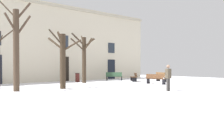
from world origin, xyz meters
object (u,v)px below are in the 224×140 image
at_px(tree_foreground, 16,47).
at_px(person_by_shop_door, 168,76).
at_px(bench_far_corner, 155,79).
at_px(tree_left_of_center, 84,57).
at_px(bench_back_to_back_left, 162,77).
at_px(bench_by_litter_bin, 114,76).
at_px(litter_bin, 77,77).
at_px(bench_facing_shops, 134,77).
at_px(tree_right_of_center, 62,58).

xyz_separation_m(tree_foreground, person_by_shop_door, (7.31, -5.91, -1.85)).
bearing_deg(bench_far_corner, tree_left_of_center, 30.34).
relative_size(tree_left_of_center, bench_back_to_back_left, 2.52).
xyz_separation_m(tree_foreground, bench_by_litter_bin, (11.73, 4.37, -2.31)).
bearing_deg(bench_by_litter_bin, person_by_shop_door, 115.33).
height_order(bench_by_litter_bin, bench_far_corner, bench_by_litter_bin).
relative_size(tree_left_of_center, bench_far_corner, 2.58).
height_order(tree_foreground, litter_bin, tree_foreground).
bearing_deg(bench_facing_shops, bench_far_corner, 19.75).
bearing_deg(litter_bin, bench_far_corner, -61.38).
distance_m(bench_back_to_back_left, person_by_shop_door, 8.72).
xyz_separation_m(tree_right_of_center, bench_back_to_back_left, (10.95, 0.09, -1.64)).
bearing_deg(bench_far_corner, bench_facing_shops, -24.04).
bearing_deg(bench_back_to_back_left, person_by_shop_door, 153.43).
bearing_deg(person_by_shop_door, tree_left_of_center, 87.51).
bearing_deg(tree_left_of_center, bench_facing_shops, -16.43).
bearing_deg(person_by_shop_door, bench_by_litter_bin, 63.27).
xyz_separation_m(tree_right_of_center, litter_bin, (4.42, 5.11, -1.68)).
bearing_deg(bench_far_corner, tree_foreground, 74.00).
bearing_deg(bench_facing_shops, bench_back_to_back_left, 77.48).
relative_size(tree_foreground, bench_by_litter_bin, 3.61).
distance_m(tree_right_of_center, bench_facing_shops, 9.60).
distance_m(tree_left_of_center, bench_far_corner, 6.73).
distance_m(tree_right_of_center, bench_by_litter_bin, 10.08).
height_order(tree_foreground, bench_by_litter_bin, tree_foreground).
xyz_separation_m(tree_foreground, bench_facing_shops, (12.19, 1.82, -2.31)).
relative_size(tree_foreground, bench_back_to_back_left, 3.21).
relative_size(litter_bin, bench_facing_shops, 0.55).
relative_size(tree_right_of_center, person_by_shop_door, 2.48).
xyz_separation_m(litter_bin, person_by_shop_door, (-0.09, -10.68, 0.47)).
distance_m(tree_foreground, bench_by_litter_bin, 12.73).
distance_m(bench_back_to_back_left, bench_by_litter_bin, 5.11).
relative_size(bench_back_to_back_left, bench_by_litter_bin, 1.12).
xyz_separation_m(litter_bin, bench_far_corner, (3.62, -6.64, 0.02)).
bearing_deg(tree_foreground, tree_right_of_center, -6.40).
xyz_separation_m(tree_foreground, bench_far_corner, (11.02, -1.86, -2.30)).
relative_size(tree_left_of_center, bench_by_litter_bin, 2.83).
bearing_deg(tree_left_of_center, bench_far_corner, -53.21).
xyz_separation_m(bench_facing_shops, person_by_shop_door, (-4.87, -7.73, 0.46)).
relative_size(bench_back_to_back_left, bench_far_corner, 1.03).
bearing_deg(litter_bin, tree_left_of_center, -99.20).
bearing_deg(person_by_shop_door, bench_facing_shops, 54.33).
distance_m(tree_left_of_center, person_by_shop_door, 9.33).
bearing_deg(bench_by_litter_bin, bench_facing_shops, 148.70).
relative_size(tree_foreground, litter_bin, 6.69).
xyz_separation_m(litter_bin, bench_by_litter_bin, (4.33, -0.41, 0.01)).
bearing_deg(tree_left_of_center, person_by_shop_door, -89.05).
height_order(tree_foreground, tree_left_of_center, tree_foreground).
height_order(bench_far_corner, person_by_shop_door, person_by_shop_door).
relative_size(bench_back_to_back_left, person_by_shop_door, 1.10).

